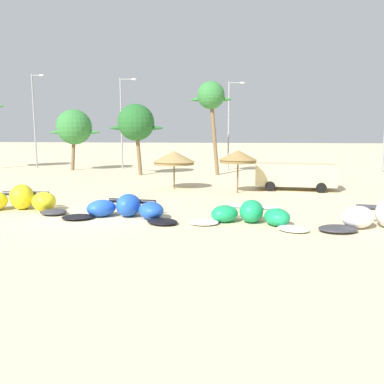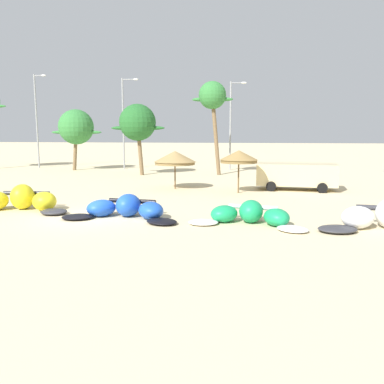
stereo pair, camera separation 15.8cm
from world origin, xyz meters
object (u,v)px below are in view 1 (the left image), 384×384
beach_umbrella_middle (238,157)px  palm_center_left (211,97)px  palm_left (74,127)px  palm_left_of_gap (136,123)px  lamppost_east_center (230,121)px  lamppost_west_center (123,119)px  beach_umbrella_near_van (174,158)px  kite_left_of_center (126,209)px  kite_center (250,215)px  kite_left (19,201)px  lamppost_west (35,117)px  parked_van (294,174)px

beach_umbrella_middle → palm_center_left: size_ratio=0.33×
palm_left → palm_left_of_gap: bearing=-26.4°
lamppost_east_center → beach_umbrella_middle: bearing=-86.5°
lamppost_west_center → beach_umbrella_near_van: bearing=-61.3°
kite_left_of_center → palm_left: bearing=118.3°
kite_center → palm_left_of_gap: 22.00m
beach_umbrella_middle → kite_center: bearing=-86.0°
lamppost_west_center → kite_left: bearing=-86.3°
beach_umbrella_middle → kite_left_of_center: bearing=-121.6°
lamppost_west → lamppost_west_center: bearing=-0.5°
kite_left → palm_left: 22.45m
palm_center_left → lamppost_west: size_ratio=0.84×
kite_center → lamppost_west: (-23.36, 25.27, 5.28)m
kite_center → lamppost_west_center: size_ratio=0.54×
palm_left_of_gap → palm_left: bearing=153.6°
lamppost_west_center → lamppost_east_center: (11.62, 0.00, -0.29)m
palm_left_of_gap → lamppost_west: lamppost_west is taller
beach_umbrella_middle → parked_van: size_ratio=0.51×
kite_center → lamppost_west: lamppost_west is taller
beach_umbrella_near_van → kite_center: bearing=-63.6°
palm_left → lamppost_west: lamppost_west is taller
kite_left_of_center → lamppost_west: lamppost_west is taller
palm_left_of_gap → kite_left: bearing=-95.3°
palm_left_of_gap → palm_center_left: size_ratio=0.76×
kite_left_of_center → palm_center_left: palm_center_left is taller
palm_left_of_gap → lamppost_west_center: size_ratio=0.68×
kite_left_of_center → beach_umbrella_middle: beach_umbrella_middle is taller
beach_umbrella_middle → kite_left: bearing=-146.4°
kite_left → parked_van: (14.97, 9.34, 0.59)m
beach_umbrella_middle → palm_left_of_gap: (-9.49, 10.08, 2.42)m
beach_umbrella_near_van → lamppost_west_center: bearing=118.7°
kite_center → parked_van: bearing=73.5°
kite_center → kite_left: bearing=172.5°
palm_center_left → lamppost_east_center: lamppost_east_center is taller
beach_umbrella_middle → palm_center_left: palm_center_left is taller
beach_umbrella_near_van → parked_van: 8.45m
kite_left_of_center → beach_umbrella_middle: size_ratio=2.06×
kite_center → lamppost_east_center: bearing=93.7°
kite_left_of_center → palm_left: size_ratio=0.92×
beach_umbrella_middle → lamppost_west_center: bearing=127.9°
beach_umbrella_near_van → beach_umbrella_middle: bearing=-17.4°
kite_left → lamppost_west_center: lamppost_west_center is taller
kite_center → beach_umbrella_near_van: bearing=116.4°
palm_center_left → lamppost_west: (-20.09, 5.17, -1.49)m
palm_left_of_gap → kite_center: bearing=-62.0°
parked_van → palm_left_of_gap: size_ratio=0.85×
palm_left_of_gap → lamppost_east_center: lamppost_east_center is taller
palm_left_of_gap → lamppost_east_center: (8.49, 6.16, 0.28)m
kite_center → beach_umbrella_near_van: size_ratio=1.78×
lamppost_east_center → beach_umbrella_near_van: bearing=-103.2°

